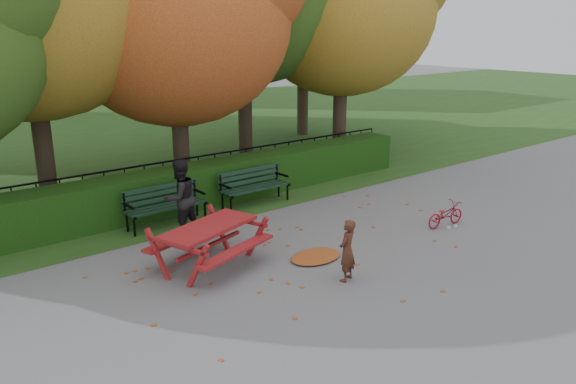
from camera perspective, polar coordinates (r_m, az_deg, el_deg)
ground at (r=10.60m, az=3.30°, el=-7.13°), size 90.00×90.00×0.00m
grass_strip at (r=22.57m, az=-21.26°, el=4.61°), size 90.00×90.00×0.00m
hedge at (r=13.90m, az=-9.15°, el=0.69°), size 13.00×0.90×1.00m
iron_fence at (r=14.57m, az=-10.73°, el=1.50°), size 14.00×0.04×1.02m
tree_c at (r=15.07m, az=-9.97°, el=18.52°), size 6.30×6.00×8.00m
bench_left at (r=12.64m, az=-12.45°, el=-1.02°), size 1.80×0.57×0.88m
bench_right at (r=13.80m, az=-3.54°, el=0.85°), size 1.80×0.57×0.88m
picnic_table at (r=10.25m, az=-8.05°, el=-4.33°), size 2.25×2.01×0.91m
leaf_pile at (r=10.76m, az=2.82°, el=-6.54°), size 1.27×1.09×0.07m
leaf_scatter at (r=10.80m, az=2.23°, el=-6.61°), size 9.00×5.70×0.01m
child at (r=9.72m, az=6.03°, el=-5.93°), size 0.47×0.39×1.11m
adult at (r=11.85m, az=-10.92°, el=-0.59°), size 0.90×0.76×1.64m
bicycle at (r=12.80m, az=15.70°, el=-2.20°), size 1.06×0.46×0.54m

